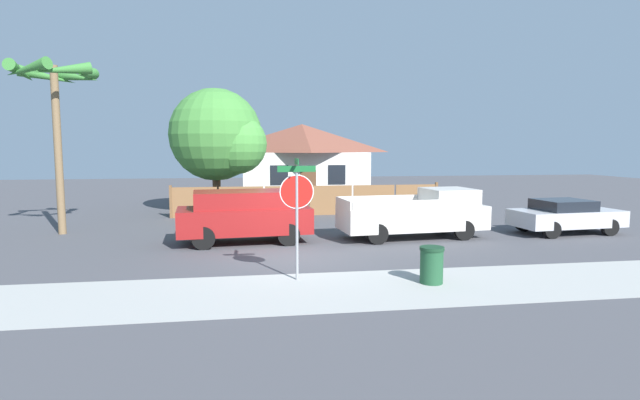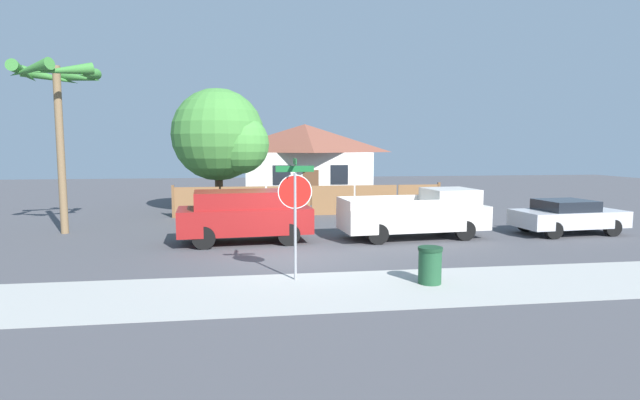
{
  "view_description": "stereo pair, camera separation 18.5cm",
  "coord_description": "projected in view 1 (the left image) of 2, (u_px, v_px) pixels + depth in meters",
  "views": [
    {
      "loc": [
        -1.6,
        -14.61,
        3.27
      ],
      "look_at": [
        0.83,
        0.99,
        1.6
      ],
      "focal_mm": 28.0,
      "sensor_mm": 36.0,
      "label": 1
    },
    {
      "loc": [
        -1.41,
        -14.63,
        3.27
      ],
      "look_at": [
        0.83,
        0.99,
        1.6
      ],
      "focal_mm": 28.0,
      "sensor_mm": 36.0,
      "label": 2
    }
  ],
  "objects": [
    {
      "name": "wooden_fence",
      "position": [
        309.0,
        201.0,
        24.03
      ],
      "size": [
        13.02,
        0.12,
        1.53
      ],
      "color": "brown",
      "rests_on": "ground"
    },
    {
      "name": "palm_tree",
      "position": [
        55.0,
        87.0,
        18.34
      ],
      "size": [
        3.1,
        3.32,
        6.34
      ],
      "color": "brown",
      "rests_on": "ground"
    },
    {
      "name": "orange_pickup",
      "position": [
        417.0,
        214.0,
        18.05
      ],
      "size": [
        5.36,
        2.34,
        1.77
      ],
      "rotation": [
        0.0,
        0.0,
        0.08
      ],
      "color": "silver",
      "rests_on": "ground"
    },
    {
      "name": "trash_bin",
      "position": [
        432.0,
        265.0,
        12.01
      ],
      "size": [
        0.59,
        0.59,
        0.89
      ],
      "color": "#1E4C2D",
      "rests_on": "ground"
    },
    {
      "name": "sidewalk_strip",
      "position": [
        315.0,
        291.0,
        11.4
      ],
      "size": [
        36.0,
        3.2,
        0.01
      ],
      "color": "#A3A39E",
      "rests_on": "ground"
    },
    {
      "name": "stop_sign",
      "position": [
        297.0,
        198.0,
        12.15
      ],
      "size": [
        0.93,
        0.84,
        3.01
      ],
      "rotation": [
        0.0,
        0.0,
        -0.02
      ],
      "color": "gray",
      "rests_on": "ground"
    },
    {
      "name": "ground_plane",
      "position": [
        298.0,
        257.0,
        14.94
      ],
      "size": [
        80.0,
        80.0,
        0.0
      ],
      "primitive_type": "plane",
      "color": "#47474C"
    },
    {
      "name": "parked_sedan",
      "position": [
        565.0,
        216.0,
        18.95
      ],
      "size": [
        4.16,
        2.16,
        1.3
      ],
      "rotation": [
        0.0,
        0.0,
        0.08
      ],
      "color": "#B7B7BC",
      "rests_on": "ground"
    },
    {
      "name": "red_suv",
      "position": [
        244.0,
        215.0,
        17.07
      ],
      "size": [
        4.61,
        2.31,
        1.79
      ],
      "rotation": [
        0.0,
        0.0,
        0.08
      ],
      "color": "maroon",
      "rests_on": "ground"
    },
    {
      "name": "oak_tree",
      "position": [
        220.0,
        137.0,
        24.61
      ],
      "size": [
        4.78,
        4.56,
        6.17
      ],
      "color": "brown",
      "rests_on": "ground"
    },
    {
      "name": "house",
      "position": [
        302.0,
        161.0,
        30.86
      ],
      "size": [
        7.86,
        6.24,
        4.69
      ],
      "color": "white",
      "rests_on": "ground"
    }
  ]
}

